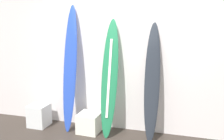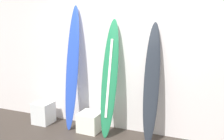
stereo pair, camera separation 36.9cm
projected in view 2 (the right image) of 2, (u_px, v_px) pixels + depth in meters
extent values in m
cube|color=silver|center=(127.00, 51.00, 3.91)|extent=(7.20, 0.20, 2.80)
ellipsoid|color=blue|center=(72.00, 68.00, 3.99)|extent=(0.24, 0.42, 2.20)
cone|color=black|center=(70.00, 119.00, 4.04)|extent=(0.07, 0.09, 0.11)
ellipsoid|color=#20764A|center=(110.00, 78.00, 3.72)|extent=(0.29, 0.46, 1.95)
cube|color=white|center=(109.00, 78.00, 3.69)|extent=(0.05, 0.27, 1.27)
ellipsoid|color=#242A32|center=(152.00, 83.00, 3.50)|extent=(0.26, 0.44, 1.89)
cube|color=silver|center=(44.00, 113.00, 4.31)|extent=(0.33, 0.33, 0.41)
cube|color=white|center=(90.00, 122.00, 3.97)|extent=(0.38, 0.38, 0.33)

